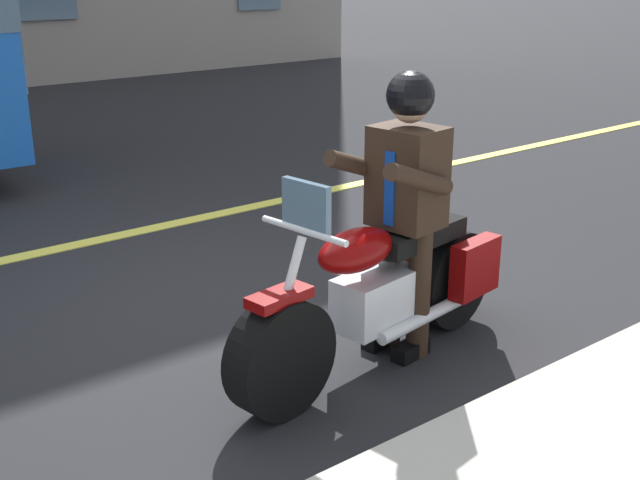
# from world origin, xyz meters

# --- Properties ---
(ground_plane) EXTENTS (80.00, 80.00, 0.00)m
(ground_plane) POSITION_xyz_m (0.00, 0.00, 0.00)
(ground_plane) COLOR black
(lane_center_stripe) EXTENTS (60.00, 0.16, 0.01)m
(lane_center_stripe) POSITION_xyz_m (0.00, -2.00, 0.01)
(lane_center_stripe) COLOR #E5DB4C
(lane_center_stripe) RESTS_ON ground_plane
(motorcycle_main) EXTENTS (2.22, 0.80, 1.26)m
(motorcycle_main) POSITION_xyz_m (-0.34, 1.15, 0.45)
(motorcycle_main) COLOR black
(motorcycle_main) RESTS_ON ground_plane
(rider_main) EXTENTS (0.68, 0.61, 1.74)m
(rider_main) POSITION_xyz_m (-0.53, 1.12, 1.04)
(rider_main) COLOR black
(rider_main) RESTS_ON ground_plane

